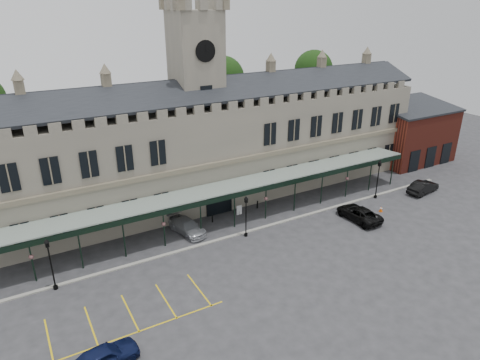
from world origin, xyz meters
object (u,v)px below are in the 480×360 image
lamp_post_left (50,260)px  sign_board (239,210)px  lamp_post_mid (246,213)px  car_van (359,214)px  clock_tower (197,93)px  lamp_post_right (378,176)px  station_building (199,149)px  car_taxi (187,226)px  traffic_cone (381,209)px  car_left_a (104,357)px  car_right_b (423,187)px

lamp_post_left → sign_board: size_ratio=4.28×
lamp_post_mid → car_van: lamp_post_mid is taller
clock_tower → lamp_post_right: 24.18m
station_building → sign_board: size_ratio=52.05×
lamp_post_left → car_taxi: bearing=14.1°
traffic_cone → station_building: bearing=140.3°
lamp_post_left → station_building: bearing=30.0°
lamp_post_left → car_left_a: (1.69, -10.66, -2.12)m
station_building → car_taxi: bearing=-124.3°
clock_tower → car_taxi: bearing=-124.0°
car_taxi → car_right_b: size_ratio=1.04×
traffic_cone → sign_board: bearing=153.1°
lamp_post_left → lamp_post_right: 37.71m
lamp_post_right → car_right_b: bearing=-16.2°
traffic_cone → car_right_b: size_ratio=0.14×
station_building → lamp_post_right: size_ratio=11.86×
traffic_cone → clock_tower: bearing=140.1°
sign_board → station_building: bearing=108.2°
car_van → station_building: bearing=-49.1°
car_taxi → station_building: bearing=43.7°
clock_tower → car_taxi: 15.26m
sign_board → car_van: size_ratio=0.21×
lamp_post_left → car_van: bearing=-6.1°
car_left_a → clock_tower: bearing=-47.4°
traffic_cone → car_van: size_ratio=0.12×
station_building → car_left_a: station_building is taller
sign_board → car_left_a: bearing=-139.6°
station_building → lamp_post_mid: (0.08, -11.02, -3.74)m
car_van → lamp_post_mid: bearing=-15.3°
lamp_post_right → car_right_b: lamp_post_right is taller
clock_tower → lamp_post_mid: (0.08, -11.11, -10.38)m
lamp_post_right → car_taxi: bearing=171.7°
lamp_post_left → traffic_cone: size_ratio=7.42×
clock_tower → lamp_post_right: clock_tower is taller
car_van → lamp_post_right: bearing=-153.2°
station_building → traffic_cone: (16.75, -13.93, -6.14)m
sign_board → car_left_a: car_left_a is taller
clock_tower → lamp_post_right: (19.05, -10.92, -10.11)m
lamp_post_right → car_taxi: lamp_post_right is taller
car_van → car_right_b: car_right_b is taller
lamp_post_left → sign_board: (20.54, 4.37, -2.36)m
car_left_a → traffic_cone: bearing=-86.6°
lamp_post_left → traffic_cone: 35.65m
lamp_post_left → lamp_post_right: lamp_post_right is taller
lamp_post_left → traffic_cone: (35.41, -3.17, -2.60)m
car_right_b → clock_tower: bearing=54.9°
clock_tower → car_van: clock_tower is taller
lamp_post_right → car_left_a: (-36.02, -10.58, -2.19)m
sign_board → car_taxi: car_taxi is taller
traffic_cone → car_left_a: 34.55m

